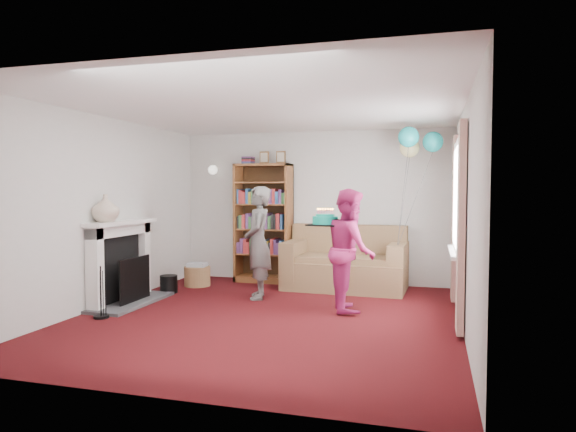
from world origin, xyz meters
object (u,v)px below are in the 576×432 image
(bookcase, at_px, (264,224))
(birthday_cake, at_px, (325,220))
(person_striped, at_px, (258,243))
(sofa, at_px, (346,265))
(person_magenta, at_px, (351,250))

(bookcase, xyz_separation_m, birthday_cake, (1.37, -1.59, 0.18))
(bookcase, distance_m, person_striped, 1.36)
(sofa, relative_size, person_magenta, 1.19)
(person_striped, relative_size, person_magenta, 1.02)
(bookcase, distance_m, sofa, 1.56)
(sofa, distance_m, person_magenta, 1.52)
(bookcase, xyz_separation_m, sofa, (1.42, -0.23, -0.60))
(sofa, xyz_separation_m, birthday_cake, (-0.05, -1.36, 0.78))
(person_magenta, bearing_deg, bookcase, 31.00)
(person_striped, bearing_deg, bookcase, 175.90)
(sofa, distance_m, birthday_cake, 1.57)
(bookcase, distance_m, person_magenta, 2.39)
(sofa, height_order, person_striped, person_striped)
(person_striped, distance_m, person_magenta, 1.41)
(sofa, distance_m, person_striped, 1.58)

